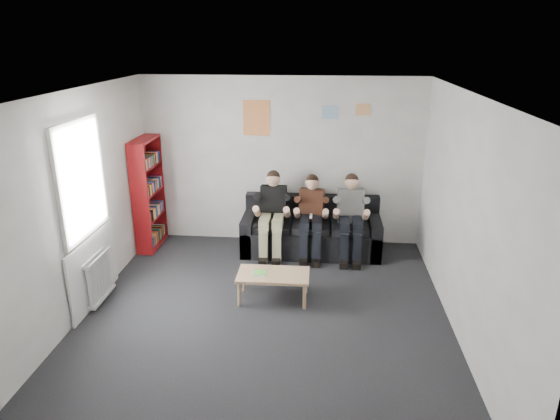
% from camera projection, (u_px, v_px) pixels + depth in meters
% --- Properties ---
extents(room_shell, '(5.00, 5.00, 5.00)m').
position_uv_depth(room_shell, '(263.00, 214.00, 5.69)').
color(room_shell, black).
rests_on(room_shell, ground).
extents(sofa, '(2.16, 0.88, 0.83)m').
position_uv_depth(sofa, '(311.00, 232.00, 7.96)').
color(sofa, black).
rests_on(sofa, ground).
extents(bookshelf, '(0.27, 0.80, 1.78)m').
position_uv_depth(bookshelf, '(149.00, 194.00, 7.94)').
color(bookshelf, maroon).
rests_on(bookshelf, ground).
extents(coffee_table, '(0.92, 0.51, 0.37)m').
position_uv_depth(coffee_table, '(273.00, 277.00, 6.45)').
color(coffee_table, '#D8B17C').
rests_on(coffee_table, ground).
extents(game_cases, '(0.19, 0.16, 0.03)m').
position_uv_depth(game_cases, '(259.00, 273.00, 6.42)').
color(game_cases, silver).
rests_on(game_cases, coffee_table).
extents(person_left, '(0.40, 0.86, 1.32)m').
position_uv_depth(person_left, '(272.00, 215.00, 7.71)').
color(person_left, black).
rests_on(person_left, sofa).
extents(person_middle, '(0.38, 0.81, 1.27)m').
position_uv_depth(person_middle, '(311.00, 217.00, 7.67)').
color(person_middle, '#462517').
rests_on(person_middle, sofa).
extents(person_right, '(0.39, 0.84, 1.29)m').
position_uv_depth(person_right, '(351.00, 218.00, 7.61)').
color(person_right, beige).
rests_on(person_right, sofa).
extents(radiator, '(0.10, 0.64, 0.60)m').
position_uv_depth(radiator, '(100.00, 277.00, 6.39)').
color(radiator, silver).
rests_on(radiator, ground).
extents(window, '(0.05, 1.30, 2.36)m').
position_uv_depth(window, '(87.00, 228.00, 6.17)').
color(window, white).
rests_on(window, room_shell).
extents(poster_large, '(0.42, 0.01, 0.55)m').
position_uv_depth(poster_large, '(256.00, 118.00, 7.83)').
color(poster_large, gold).
rests_on(poster_large, room_shell).
extents(poster_blue, '(0.25, 0.01, 0.20)m').
position_uv_depth(poster_blue, '(330.00, 112.00, 7.70)').
color(poster_blue, '#397FC4').
rests_on(poster_blue, room_shell).
extents(poster_pink, '(0.22, 0.01, 0.18)m').
position_uv_depth(poster_pink, '(363.00, 110.00, 7.64)').
color(poster_pink, '#C53D71').
rests_on(poster_pink, room_shell).
extents(poster_sign, '(0.20, 0.01, 0.14)m').
position_uv_depth(poster_sign, '(218.00, 105.00, 7.81)').
color(poster_sign, silver).
rests_on(poster_sign, room_shell).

